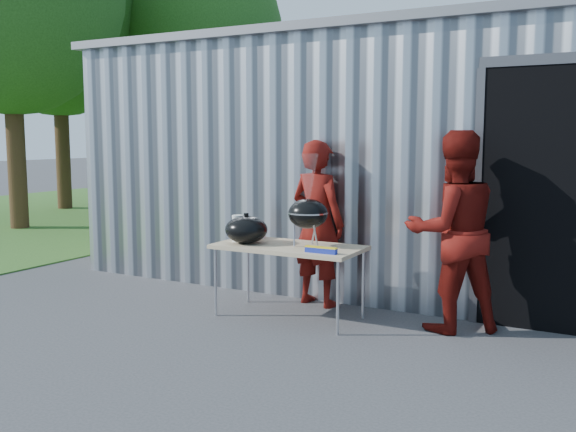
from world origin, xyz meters
The scene contains 13 objects.
ground centered at (0.00, 0.00, 0.00)m, with size 80.00×80.00×0.00m, color #3A3A3D.
building centered at (0.92, 4.59, 1.54)m, with size 8.20×6.20×3.10m.
grass_patch centered at (-9.00, 6.00, 0.01)m, with size 10.00×12.00×0.02m, color #2D591E.
tree_mid centered at (-9.50, 7.00, 5.04)m, with size 4.67×4.67×7.73m.
tree_far centered at (-6.50, 9.00, 4.39)m, with size 4.07×4.07×6.74m.
folding_table centered at (0.35, 0.95, 0.71)m, with size 1.50×0.75×0.75m.
kettle_grill centered at (0.55, 0.99, 1.18)m, with size 0.41×0.41×0.93m.
grill_lid centered at (-0.09, 0.85, 0.89)m, with size 0.44×0.44×0.32m.
paper_towels centered at (-0.23, 0.90, 0.89)m, with size 0.12×0.12×0.28m, color white.
white_tub centered at (-0.20, 1.18, 0.80)m, with size 0.20×0.15×0.10m, color white.
foil_box centered at (0.84, 0.70, 0.78)m, with size 0.32×0.05×0.06m.
person_cook centered at (0.39, 1.55, 0.91)m, with size 0.66×0.43×1.81m, color #600F0A.
person_bystander centered at (1.92, 1.32, 0.95)m, with size 0.93×0.72×1.91m, color #600F0A.
Camera 1 is at (3.42, -4.70, 1.84)m, focal length 40.00 mm.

